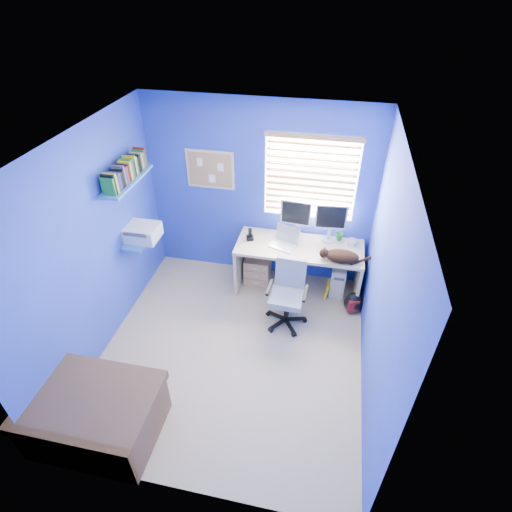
% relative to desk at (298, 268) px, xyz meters
% --- Properties ---
extents(floor, '(3.00, 3.20, 0.00)m').
position_rel_desk_xyz_m(floor, '(-0.61, -1.26, -0.37)').
color(floor, tan).
rests_on(floor, ground).
extents(ceiling, '(3.00, 3.20, 0.00)m').
position_rel_desk_xyz_m(ceiling, '(-0.61, -1.26, 2.13)').
color(ceiling, white).
rests_on(ceiling, wall_back).
extents(wall_back, '(3.00, 0.01, 2.50)m').
position_rel_desk_xyz_m(wall_back, '(-0.61, 0.34, 0.88)').
color(wall_back, '#2A3C9F').
rests_on(wall_back, ground).
extents(wall_front, '(3.00, 0.01, 2.50)m').
position_rel_desk_xyz_m(wall_front, '(-0.61, -2.86, 0.88)').
color(wall_front, '#2A3C9F').
rests_on(wall_front, ground).
extents(wall_left, '(0.01, 3.20, 2.50)m').
position_rel_desk_xyz_m(wall_left, '(-2.11, -1.26, 0.88)').
color(wall_left, '#2A3C9F').
rests_on(wall_left, ground).
extents(wall_right, '(0.01, 3.20, 2.50)m').
position_rel_desk_xyz_m(wall_right, '(0.89, -1.26, 0.88)').
color(wall_right, '#2A3C9F').
rests_on(wall_right, ground).
extents(desk, '(1.65, 0.65, 0.74)m').
position_rel_desk_xyz_m(desk, '(0.00, 0.00, 0.00)').
color(desk, tan).
rests_on(desk, floor).
extents(laptop, '(0.40, 0.35, 0.22)m').
position_rel_desk_xyz_m(laptop, '(-0.21, -0.04, 0.48)').
color(laptop, silver).
rests_on(laptop, desk).
extents(monitor_left, '(0.41, 0.16, 0.54)m').
position_rel_desk_xyz_m(monitor_left, '(-0.10, 0.23, 0.64)').
color(monitor_left, silver).
rests_on(monitor_left, desk).
extents(monitor_right, '(0.41, 0.16, 0.54)m').
position_rel_desk_xyz_m(monitor_right, '(0.36, 0.21, 0.64)').
color(monitor_right, silver).
rests_on(monitor_right, desk).
extents(phone, '(0.12, 0.13, 0.17)m').
position_rel_desk_xyz_m(phone, '(-0.67, 0.03, 0.45)').
color(phone, black).
rests_on(phone, desk).
extents(mug, '(0.10, 0.09, 0.10)m').
position_rel_desk_xyz_m(mug, '(0.49, 0.25, 0.42)').
color(mug, '#187724').
rests_on(mug, desk).
extents(cd_spindle, '(0.13, 0.13, 0.07)m').
position_rel_desk_xyz_m(cd_spindle, '(0.66, 0.18, 0.41)').
color(cd_spindle, silver).
rests_on(cd_spindle, desk).
extents(cat, '(0.42, 0.22, 0.15)m').
position_rel_desk_xyz_m(cat, '(0.54, -0.22, 0.44)').
color(cat, black).
rests_on(cat, desk).
extents(tower_pc, '(0.21, 0.45, 0.45)m').
position_rel_desk_xyz_m(tower_pc, '(0.56, 0.12, -0.14)').
color(tower_pc, beige).
rests_on(tower_pc, floor).
extents(drawer_boxes, '(0.35, 0.28, 0.41)m').
position_rel_desk_xyz_m(drawer_boxes, '(-0.57, 0.06, -0.17)').
color(drawer_boxes, tan).
rests_on(drawer_boxes, floor).
extents(yellow_book, '(0.03, 0.17, 0.24)m').
position_rel_desk_xyz_m(yellow_book, '(0.42, -0.08, -0.25)').
color(yellow_book, yellow).
rests_on(yellow_book, floor).
extents(backpack, '(0.30, 0.26, 0.29)m').
position_rel_desk_xyz_m(backpack, '(0.78, -0.28, -0.22)').
color(backpack, black).
rests_on(backpack, floor).
extents(bed_corner, '(1.14, 0.81, 0.55)m').
position_rel_desk_xyz_m(bed_corner, '(-1.62, -2.50, -0.10)').
color(bed_corner, brown).
rests_on(bed_corner, floor).
extents(office_chair, '(0.52, 0.52, 0.87)m').
position_rel_desk_xyz_m(office_chair, '(-0.06, -0.63, -0.05)').
color(office_chair, black).
rests_on(office_chair, floor).
extents(window_blinds, '(1.15, 0.05, 1.10)m').
position_rel_desk_xyz_m(window_blinds, '(0.04, 0.31, 1.18)').
color(window_blinds, white).
rests_on(window_blinds, ground).
extents(corkboard, '(0.64, 0.02, 0.52)m').
position_rel_desk_xyz_m(corkboard, '(-1.26, 0.33, 1.18)').
color(corkboard, tan).
rests_on(corkboard, ground).
extents(wall_shelves, '(0.42, 0.90, 1.05)m').
position_rel_desk_xyz_m(wall_shelves, '(-1.96, -0.51, 1.06)').
color(wall_shelves, '#346ABD').
rests_on(wall_shelves, ground).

